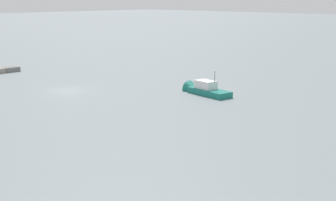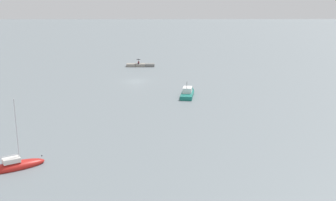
# 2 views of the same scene
# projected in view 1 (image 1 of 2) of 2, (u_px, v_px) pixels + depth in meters

# --- Properties ---
(ground_plane) EXTENTS (500.00, 500.00, 0.00)m
(ground_plane) POSITION_uv_depth(u_px,v_px,m) (68.00, 90.00, 56.30)
(ground_plane) COLOR slate
(motorboat_teal_mid) EXTENTS (2.82, 6.58, 3.58)m
(motorboat_teal_mid) POSITION_uv_depth(u_px,v_px,m) (203.00, 90.00, 54.33)
(motorboat_teal_mid) COLOR #197266
(motorboat_teal_mid) RESTS_ON ground_plane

